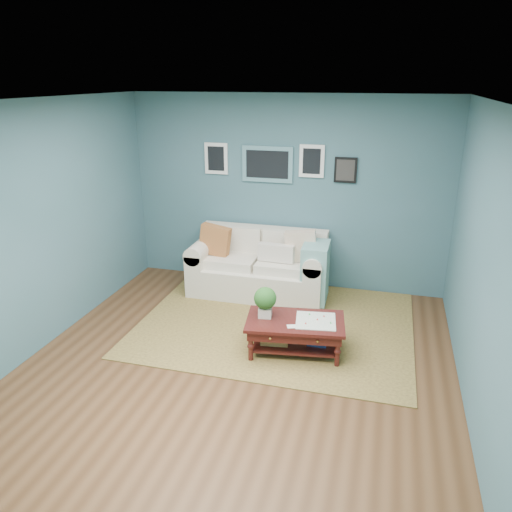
% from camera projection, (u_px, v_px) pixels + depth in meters
% --- Properties ---
extents(room_shell, '(5.00, 5.02, 2.70)m').
position_uv_depth(room_shell, '(234.00, 247.00, 4.80)').
color(room_shell, brown).
rests_on(room_shell, ground).
extents(area_rug, '(3.30, 2.64, 0.01)m').
position_uv_depth(area_rug, '(276.00, 323.00, 6.22)').
color(area_rug, brown).
rests_on(area_rug, ground).
extents(loveseat, '(1.92, 0.87, 0.99)m').
position_uv_depth(loveseat, '(265.00, 266.00, 6.96)').
color(loveseat, beige).
rests_on(loveseat, ground).
extents(coffee_table, '(1.14, 0.76, 0.75)m').
position_uv_depth(coffee_table, '(290.00, 325.00, 5.48)').
color(coffee_table, '#37110E').
rests_on(coffee_table, ground).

